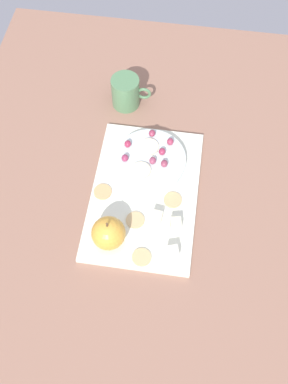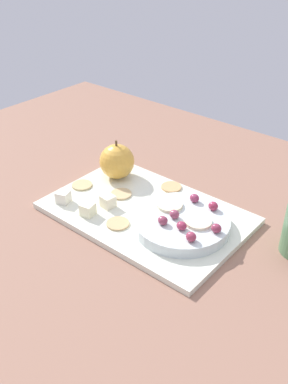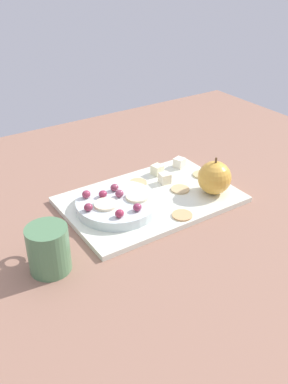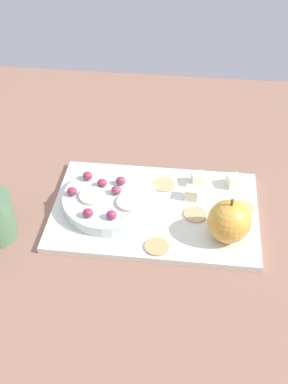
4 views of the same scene
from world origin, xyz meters
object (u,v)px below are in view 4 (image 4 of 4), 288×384
object	(u,v)px
cracker_0	(157,247)
grape_0	(121,181)
grape_4	(116,190)
grape_5	(72,191)
grape_2	(111,215)
grape_6	(88,176)
grape_3	(102,182)
cracker_1	(196,215)
apple_whole	(229,221)
cracker_3	(164,185)
cheese_cube_0	(233,181)
grape_1	(88,213)
cracker_2	(243,208)
apple_slice_1	(92,196)
platter	(155,211)
serving_dish	(110,200)
cheese_cube_2	(192,193)
apple_slice_0	(130,202)
cheese_cube_1	(198,179)

from	to	relation	value
cracker_0	grape_0	bearing A→B (deg)	-58.83
cracker_0	grape_0	size ratio (longest dim) A/B	2.30
grape_4	grape_5	bearing A→B (deg)	8.78
cracker_0	grape_4	distance (cm)	14.53
grape_2	grape_0	bearing A→B (deg)	-91.18
grape_6	grape_3	bearing A→B (deg)	157.77
cracker_1	grape_5	xyz separation A→B (cm)	(23.63, -0.75, 2.84)
apple_whole	cracker_3	size ratio (longest dim) A/B	1.77
cheese_cube_0	grape_1	world-z (taller)	grape_1
cracker_2	cheese_cube_0	bearing A→B (deg)	-75.00
apple_slice_1	platter	bearing A→B (deg)	-177.06
cheese_cube_0	grape_3	size ratio (longest dim) A/B	1.30
cracker_0	cracker_1	size ratio (longest dim) A/B	1.00
grape_4	cracker_1	bearing A→B (deg)	172.47
cracker_2	grape_6	world-z (taller)	grape_6
serving_dish	cheese_cube_0	world-z (taller)	cheese_cube_0
grape_4	grape_5	distance (cm)	8.37
cracker_1	grape_6	xyz separation A→B (cm)	(21.64, -5.67, 2.88)
platter	apple_whole	xyz separation A→B (cm)	(-13.57, 6.19, 4.49)
cracker_3	grape_4	distance (cm)	11.03
cheese_cube_2	grape_3	size ratio (longest dim) A/B	1.30
grape_2	apple_slice_0	xyz separation A→B (cm)	(-2.76, -4.36, -0.54)
cheese_cube_2	apple_slice_0	size ratio (longest dim) A/B	0.50
platter	cheese_cube_1	xyz separation A→B (cm)	(-7.82, -8.45, 1.85)
grape_1	cracker_0	bearing A→B (deg)	162.15
apple_whole	cheese_cube_1	bearing A→B (deg)	-68.57
apple_slice_1	cheese_cube_1	bearing A→B (deg)	-155.35
serving_dish	cracker_2	bearing A→B (deg)	-176.26
cracker_1	grape_0	world-z (taller)	grape_0
cracker_0	apple_slice_1	world-z (taller)	apple_slice_1
grape_4	grape_6	size ratio (longest dim) A/B	1.00
cheese_cube_1	serving_dish	bearing A→B (deg)	26.78
serving_dish	grape_6	size ratio (longest dim) A/B	9.47
cheese_cube_0	grape_2	bearing A→B (deg)	33.10
cheese_cube_0	grape_6	bearing A→B (deg)	7.88
cracker_0	grape_2	distance (cm)	10.07
cheese_cube_2	grape_5	distance (cm)	23.11
grape_0	grape_5	world-z (taller)	same
platter	grape_2	size ratio (longest dim) A/B	20.47
apple_whole	grape_6	size ratio (longest dim) A/B	4.06
grape_4	grape_5	xyz separation A→B (cm)	(8.27, 1.28, 0.01)
cracker_3	grape_6	xyz separation A→B (cm)	(14.99, 2.49, 2.88)
apple_whole	grape_2	bearing A→B (deg)	-0.60
cheese_cube_2	cracker_0	bearing A→B (deg)	68.69
grape_3	grape_4	distance (cm)	3.85
cracker_2	apple_slice_1	distance (cm)	28.85
cracker_3	apple_slice_0	bearing A→B (deg)	56.60
grape_6	apple_slice_1	bearing A→B (deg)	110.69
apple_whole	apple_slice_1	distance (cm)	26.14
cracker_3	grape_6	bearing A→B (deg)	9.44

